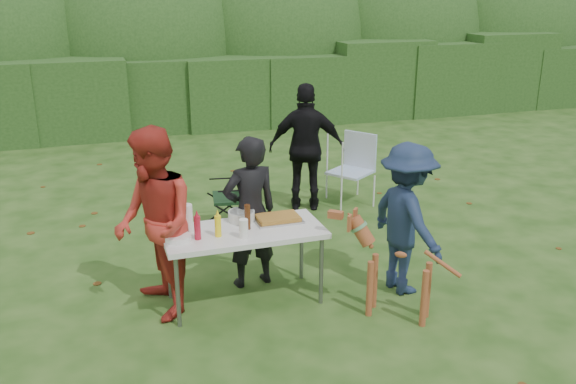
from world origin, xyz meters
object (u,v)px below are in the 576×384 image
object	(u,v)px
person_black_puffy	(307,148)
camping_chair	(233,193)
dog	(400,270)
lawn_chair	(350,169)
child	(407,219)
mustard_bottle	(218,226)
ketchup_bottle	(197,228)
paper_towel_roll	(186,218)
person_cook	(250,212)
beer_bottle	(247,217)
folding_table	(244,235)
person_red_jacket	(155,224)

from	to	relation	value
person_black_puffy	camping_chair	xyz separation A→B (m)	(-1.11, -0.38, -0.40)
person_black_puffy	dog	distance (m)	3.02
lawn_chair	child	bearing A→B (deg)	43.23
child	mustard_bottle	xyz separation A→B (m)	(-1.82, 0.19, 0.08)
dog	ketchup_bottle	distance (m)	1.87
camping_chair	mustard_bottle	bearing A→B (deg)	82.30
paper_towel_roll	lawn_chair	bearing A→B (deg)	39.44
lawn_chair	mustard_bottle	xyz separation A→B (m)	(-2.37, -2.37, 0.35)
mustard_bottle	lawn_chair	bearing A→B (deg)	44.97
person_cook	paper_towel_roll	world-z (taller)	person_cook
child	camping_chair	size ratio (longest dim) A/B	1.64
camping_chair	ketchup_bottle	world-z (taller)	ketchup_bottle
person_cook	lawn_chair	world-z (taller)	person_cook
child	beer_bottle	world-z (taller)	child
person_cook	ketchup_bottle	distance (m)	0.73
camping_chair	lawn_chair	bearing A→B (deg)	-157.42
person_cook	child	distance (m)	1.54
folding_table	mustard_bottle	distance (m)	0.31
dog	ketchup_bottle	size ratio (longest dim) A/B	4.51
folding_table	ketchup_bottle	xyz separation A→B (m)	(-0.45, -0.09, 0.16)
person_red_jacket	dog	xyz separation A→B (m)	(2.07, -0.77, -0.41)
folding_table	dog	size ratio (longest dim) A/B	1.51
mustard_bottle	ketchup_bottle	world-z (taller)	ketchup_bottle
mustard_bottle	paper_towel_roll	xyz separation A→B (m)	(-0.25, 0.21, 0.03)
folding_table	person_black_puffy	size ratio (longest dim) A/B	0.87
lawn_chair	dog	bearing A→B (deg)	39.58
child	mustard_bottle	world-z (taller)	child
camping_chair	person_cook	bearing A→B (deg)	92.37
folding_table	beer_bottle	xyz separation A→B (m)	(0.04, 0.01, 0.17)
lawn_chair	paper_towel_roll	distance (m)	3.42
folding_table	mustard_bottle	world-z (taller)	mustard_bottle
person_black_puffy	ketchup_bottle	xyz separation A→B (m)	(-1.90, -2.34, -0.01)
person_black_puffy	camping_chair	distance (m)	1.24
ketchup_bottle	lawn_chair	bearing A→B (deg)	42.87
person_cook	ketchup_bottle	world-z (taller)	person_cook
child	mustard_bottle	bearing A→B (deg)	76.25
beer_bottle	person_red_jacket	bearing A→B (deg)	178.35
child	ketchup_bottle	bearing A→B (deg)	77.04
dog	camping_chair	xyz separation A→B (m)	(-0.92, 2.61, -0.01)
mustard_bottle	ketchup_bottle	bearing A→B (deg)	-177.57
person_red_jacket	lawn_chair	distance (m)	3.71
dog	lawn_chair	bearing A→B (deg)	-65.74
person_cook	person_black_puffy	bearing A→B (deg)	-132.39
child	paper_towel_roll	xyz separation A→B (m)	(-2.08, 0.40, 0.11)
folding_table	lawn_chair	size ratio (longest dim) A/B	1.53
child	folding_table	bearing A→B (deg)	72.45
folding_table	child	distance (m)	1.59
person_red_jacket	camping_chair	size ratio (longest dim) A/B	1.91
mustard_bottle	person_red_jacket	bearing A→B (deg)	168.22
person_red_jacket	child	xyz separation A→B (m)	(2.38, -0.31, -0.12)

